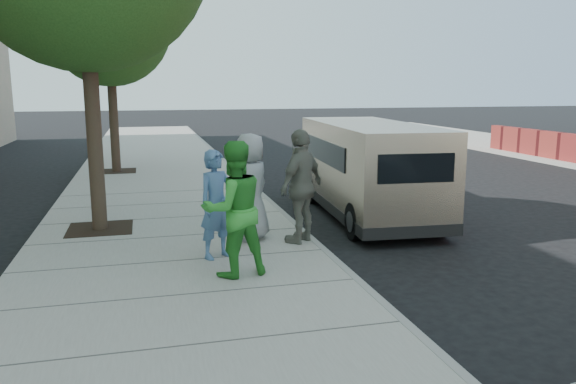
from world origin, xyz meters
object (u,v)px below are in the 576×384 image
object	(u,v)px
tree_far	(109,18)
van	(367,167)
person_green_shirt	(234,209)
parking_meter	(239,187)
person_gray_shirt	(250,187)
person_officer	(217,204)
person_striped_polo	(302,186)

from	to	relation	value
tree_far	van	xyz separation A→B (m)	(5.56, -7.27, -3.80)
van	person_green_shirt	world-z (taller)	person_green_shirt
tree_far	parking_meter	world-z (taller)	tree_far
van	person_gray_shirt	distance (m)	3.43
van	person_gray_shirt	xyz separation A→B (m)	(-2.94, -1.78, 0.01)
tree_far	parking_meter	size ratio (longest dim) A/B	4.92
person_officer	person_striped_polo	world-z (taller)	person_striped_polo
parking_meter	person_striped_polo	distance (m)	1.10
parking_meter	person_officer	world-z (taller)	person_officer
tree_far	person_officer	bearing A→B (deg)	-79.18
person_officer	person_gray_shirt	distance (m)	1.18
tree_far	person_gray_shirt	size ratio (longest dim) A/B	3.43
person_gray_shirt	person_officer	bearing A→B (deg)	8.71
tree_far	person_officer	xyz separation A→B (m)	(1.91, -9.98, -3.87)
person_officer	person_striped_polo	size ratio (longest dim) A/B	0.87
van	person_striped_polo	bearing A→B (deg)	-130.47
tree_far	person_striped_polo	distance (m)	10.72
person_gray_shirt	tree_far	bearing A→B (deg)	-117.43
parking_meter	person_officer	xyz separation A→B (m)	(-0.52, -0.96, -0.09)
parking_meter	person_green_shirt	world-z (taller)	person_green_shirt
van	person_green_shirt	size ratio (longest dim) A/B	2.90
person_officer	tree_far	bearing A→B (deg)	70.79
tree_far	person_green_shirt	size ratio (longest dim) A/B	3.33
tree_far	parking_meter	distance (m)	10.08
parking_meter	tree_far	bearing A→B (deg)	107.80
person_officer	person_green_shirt	distance (m)	0.93
parking_meter	van	world-z (taller)	van
tree_far	person_striped_polo	xyz separation A→B (m)	(3.45, -9.43, -3.74)
tree_far	person_officer	world-z (taller)	tree_far
person_striped_polo	van	bearing A→B (deg)	-175.56
person_officer	person_gray_shirt	world-z (taller)	person_gray_shirt
parking_meter	person_officer	distance (m)	1.10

